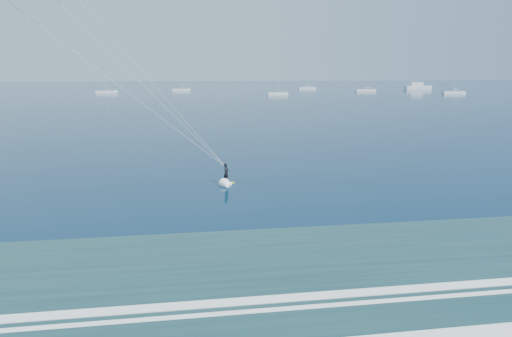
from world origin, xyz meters
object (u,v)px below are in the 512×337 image
Objects in this scene: sailboat_3 at (278,94)px; sailboat_6 at (454,92)px; kitesurfer_rig at (135,77)px; sailboat_5 at (365,90)px; sailboat_2 at (181,90)px; motor_yacht at (417,87)px; sailboat_4 at (307,88)px; sailboat_1 at (106,92)px.

sailboat_3 is 0.85× the size of sailboat_6.
kitesurfer_rig reaches higher than sailboat_3.
sailboat_5 is at bearing 62.85° from kitesurfer_rig.
motor_yacht is at bearing -0.00° from sailboat_2.
sailboat_4 reaches higher than sailboat_2.
kitesurfer_rig is 238.61m from motor_yacht.
sailboat_4 is (28.97, 60.51, 0.01)m from sailboat_3.
sailboat_2 is 62.02m from sailboat_3.
sailboat_4 is at bearing 11.30° from sailboat_2.
sailboat_4 is (71.41, 213.71, -9.09)m from kitesurfer_rig.
kitesurfer_rig is 1.49× the size of sailboat_5.
kitesurfer_rig is at bearing -108.48° from sailboat_4.
motor_yacht is 1.04× the size of sailboat_6.
sailboat_5 reaches higher than sailboat_4.
sailboat_2 is 93.15m from sailboat_5.
sailboat_2 is (33.90, 17.91, -0.01)m from sailboat_1.
sailboat_3 is at bearing 74.51° from kitesurfer_rig.
sailboat_4 is at bearing 122.56° from sailboat_5.
sailboat_6 is at bearing 51.11° from kitesurfer_rig.
sailboat_1 is at bearing 169.16° from sailboat_6.
motor_yacht is 1.11× the size of sailboat_4.
kitesurfer_rig is at bearing -117.15° from sailboat_5.
sailboat_2 is at bearing 131.39° from sailboat_3.
kitesurfer_rig is 1.54× the size of sailboat_4.
sailboat_6 reaches higher than sailboat_5.
sailboat_2 is at bearing -168.70° from sailboat_4.
sailboat_4 is at bearing 17.07° from sailboat_1.
sailboat_6 reaches higher than sailboat_4.
motor_yacht is 163.75m from sailboat_1.
sailboat_1 is at bearing -152.15° from sailboat_2.
sailboat_2 is 71.36m from sailboat_4.
sailboat_6 is at bearing -21.43° from sailboat_2.
kitesurfer_rig is 1.71× the size of sailboat_3.
sailboat_6 is (155.17, -29.70, 0.01)m from sailboat_1.
kitesurfer_rig is at bearing -128.89° from sailboat_6.
kitesurfer_rig is 1.45× the size of sailboat_6.
sailboat_3 is at bearing 179.23° from sailboat_6.
sailboat_5 reaches higher than sailboat_2.
kitesurfer_rig reaches higher than sailboat_4.
kitesurfer_rig is 203.10m from sailboat_5.
motor_yacht is 42.32m from sailboat_5.
sailboat_6 reaches higher than sailboat_3.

